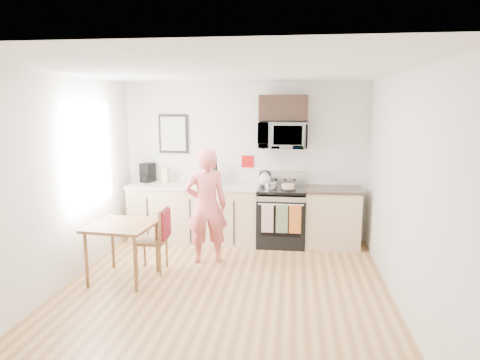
# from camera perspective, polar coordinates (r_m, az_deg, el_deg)

# --- Properties ---
(floor) EXTENTS (4.60, 4.60, 0.00)m
(floor) POSITION_cam_1_polar(r_m,az_deg,el_deg) (5.27, -2.36, -15.05)
(floor) COLOR brown
(floor) RESTS_ON ground
(back_wall) EXTENTS (4.00, 0.04, 2.60)m
(back_wall) POSITION_cam_1_polar(r_m,az_deg,el_deg) (7.11, 0.63, 2.50)
(back_wall) COLOR beige
(back_wall) RESTS_ON floor
(front_wall) EXTENTS (4.00, 0.04, 2.60)m
(front_wall) POSITION_cam_1_polar(r_m,az_deg,el_deg) (2.70, -10.77, -10.38)
(front_wall) COLOR beige
(front_wall) RESTS_ON floor
(left_wall) EXTENTS (0.04, 4.60, 2.60)m
(left_wall) POSITION_cam_1_polar(r_m,az_deg,el_deg) (5.56, -23.26, -0.46)
(left_wall) COLOR beige
(left_wall) RESTS_ON floor
(right_wall) EXTENTS (0.04, 4.60, 2.60)m
(right_wall) POSITION_cam_1_polar(r_m,az_deg,el_deg) (4.94, 21.05, -1.53)
(right_wall) COLOR beige
(right_wall) RESTS_ON floor
(ceiling) EXTENTS (4.00, 4.60, 0.04)m
(ceiling) POSITION_cam_1_polar(r_m,az_deg,el_deg) (4.79, -2.59, 14.42)
(ceiling) COLOR white
(ceiling) RESTS_ON back_wall
(window) EXTENTS (0.06, 1.40, 1.50)m
(window) POSITION_cam_1_polar(r_m,az_deg,el_deg) (6.20, -19.42, 3.14)
(window) COLOR white
(window) RESTS_ON left_wall
(cabinet_left) EXTENTS (2.10, 0.60, 0.90)m
(cabinet_left) POSITION_cam_1_polar(r_m,az_deg,el_deg) (7.12, -6.09, -4.52)
(cabinet_left) COLOR #DBBC8C
(cabinet_left) RESTS_ON floor
(countertop_left) EXTENTS (2.14, 0.64, 0.04)m
(countertop_left) POSITION_cam_1_polar(r_m,az_deg,el_deg) (7.02, -6.16, -0.80)
(countertop_left) COLOR silver
(countertop_left) RESTS_ON cabinet_left
(cabinet_right) EXTENTS (0.84, 0.60, 0.90)m
(cabinet_right) POSITION_cam_1_polar(r_m,az_deg,el_deg) (6.97, 12.14, -5.02)
(cabinet_right) COLOR #DBBC8C
(cabinet_right) RESTS_ON floor
(countertop_right) EXTENTS (0.88, 0.64, 0.04)m
(countertop_right) POSITION_cam_1_polar(r_m,az_deg,el_deg) (6.86, 12.28, -1.23)
(countertop_right) COLOR black
(countertop_right) RESTS_ON cabinet_right
(range) EXTENTS (0.76, 0.70, 1.16)m
(range) POSITION_cam_1_polar(r_m,az_deg,el_deg) (6.92, 5.52, -5.06)
(range) COLOR black
(range) RESTS_ON floor
(microwave) EXTENTS (0.76, 0.51, 0.42)m
(microwave) POSITION_cam_1_polar(r_m,az_deg,el_deg) (6.80, 5.73, 6.00)
(microwave) COLOR #B1B1B6
(microwave) RESTS_ON back_wall
(upper_cabinet) EXTENTS (0.76, 0.35, 0.40)m
(upper_cabinet) POSITION_cam_1_polar(r_m,az_deg,el_deg) (6.83, 5.80, 9.54)
(upper_cabinet) COLOR black
(upper_cabinet) RESTS_ON back_wall
(wall_art) EXTENTS (0.50, 0.04, 0.65)m
(wall_art) POSITION_cam_1_polar(r_m,az_deg,el_deg) (7.28, -8.87, 6.12)
(wall_art) COLOR black
(wall_art) RESTS_ON back_wall
(wall_trivet) EXTENTS (0.20, 0.02, 0.20)m
(wall_trivet) POSITION_cam_1_polar(r_m,az_deg,el_deg) (7.09, 1.02, 2.48)
(wall_trivet) COLOR #A70E0E
(wall_trivet) RESTS_ON back_wall
(person) EXTENTS (0.69, 0.55, 1.64)m
(person) POSITION_cam_1_polar(r_m,az_deg,el_deg) (6.05, -4.50, -3.49)
(person) COLOR #DE3D42
(person) RESTS_ON floor
(dining_table) EXTENTS (0.79, 0.79, 0.74)m
(dining_table) POSITION_cam_1_polar(r_m,az_deg,el_deg) (5.68, -15.45, -6.48)
(dining_table) COLOR brown
(dining_table) RESTS_ON floor
(chair) EXTENTS (0.42, 0.38, 0.88)m
(chair) POSITION_cam_1_polar(r_m,az_deg,el_deg) (5.83, -10.59, -6.72)
(chair) COLOR brown
(chair) RESTS_ON floor
(knife_block) EXTENTS (0.14, 0.17, 0.24)m
(knife_block) POSITION_cam_1_polar(r_m,az_deg,el_deg) (7.00, -3.36, 0.39)
(knife_block) COLOR brown
(knife_block) RESTS_ON countertop_left
(utensil_crock) EXTENTS (0.13, 0.13, 0.40)m
(utensil_crock) POSITION_cam_1_polar(r_m,az_deg,el_deg) (7.04, -3.28, 0.75)
(utensil_crock) COLOR #A70E0E
(utensil_crock) RESTS_ON countertop_left
(fruit_bowl) EXTENTS (0.27, 0.27, 0.10)m
(fruit_bowl) POSITION_cam_1_polar(r_m,az_deg,el_deg) (7.10, -5.44, -0.18)
(fruit_bowl) COLOR silver
(fruit_bowl) RESTS_ON countertop_left
(milk_carton) EXTENTS (0.11, 0.11, 0.25)m
(milk_carton) POSITION_cam_1_polar(r_m,az_deg,el_deg) (7.24, -9.88, 0.63)
(milk_carton) COLOR tan
(milk_carton) RESTS_ON countertop_left
(coffee_maker) EXTENTS (0.24, 0.29, 0.32)m
(coffee_maker) POSITION_cam_1_polar(r_m,az_deg,el_deg) (7.37, -12.24, 0.89)
(coffee_maker) COLOR black
(coffee_maker) RESTS_ON countertop_left
(bread_bag) EXTENTS (0.28, 0.17, 0.10)m
(bread_bag) POSITION_cam_1_polar(r_m,az_deg,el_deg) (6.77, -5.69, -0.61)
(bread_bag) COLOR tan
(bread_bag) RESTS_ON countertop_left
(cake) EXTENTS (0.25, 0.25, 0.08)m
(cake) POSITION_cam_1_polar(r_m,az_deg,el_deg) (6.72, 6.47, -0.91)
(cake) COLOR black
(cake) RESTS_ON range
(kettle) EXTENTS (0.21, 0.21, 0.26)m
(kettle) POSITION_cam_1_polar(r_m,az_deg,el_deg) (6.96, 3.33, 0.12)
(kettle) COLOR silver
(kettle) RESTS_ON range
(pot) EXTENTS (0.19, 0.33, 0.10)m
(pot) POSITION_cam_1_polar(r_m,az_deg,el_deg) (6.73, 4.10, -0.77)
(pot) COLOR #B1B1B6
(pot) RESTS_ON range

